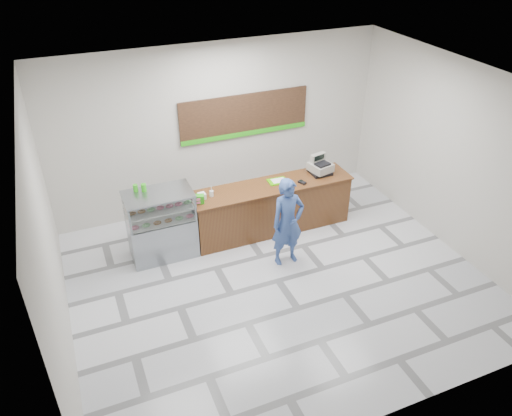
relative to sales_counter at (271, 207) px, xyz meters
name	(u,v)px	position (x,y,z in m)	size (l,w,h in m)	color
floor	(278,281)	(-0.55, -1.55, -0.52)	(7.00, 7.00, 0.00)	silver
back_wall	(219,128)	(-0.55, 1.45, 1.23)	(7.00, 7.00, 0.00)	beige
ceiling	(284,88)	(-0.55, -1.55, 2.98)	(7.00, 7.00, 0.00)	silver
sales_counter	(271,207)	(0.00, 0.00, 0.00)	(3.26, 0.76, 1.03)	brown
display_case	(161,224)	(-2.22, 0.00, 0.16)	(1.22, 0.72, 1.33)	gray
menu_board	(245,116)	(0.00, 1.41, 1.42)	(2.80, 0.06, 0.90)	black
cash_register	(320,167)	(1.10, 0.08, 0.66)	(0.48, 0.50, 0.38)	black
card_terminal	(302,182)	(0.57, -0.17, 0.53)	(0.08, 0.16, 0.04)	black
serving_tray	(278,181)	(0.16, 0.08, 0.52)	(0.39, 0.29, 0.02)	#42BF00
napkin_box	(202,196)	(-1.41, 0.02, 0.57)	(0.13, 0.13, 0.11)	white
straw_cup	(212,194)	(-1.22, 0.03, 0.57)	(0.08, 0.08, 0.11)	silver
promo_box	(199,199)	(-1.50, -0.11, 0.59)	(0.18, 0.12, 0.16)	green
donut_decal	(282,183)	(0.21, -0.03, 0.52)	(0.17, 0.17, 0.00)	pink
green_cup_left	(135,188)	(-2.56, 0.23, 0.88)	(0.08, 0.08, 0.13)	green
green_cup_right	(144,188)	(-2.42, 0.18, 0.88)	(0.09, 0.09, 0.14)	green
customer	(288,222)	(-0.16, -1.07, 0.33)	(0.62, 0.41, 1.70)	#355091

